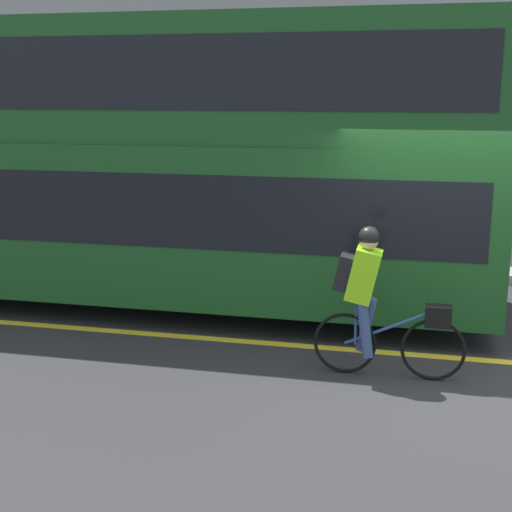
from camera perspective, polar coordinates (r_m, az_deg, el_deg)
ground_plane at (r=8.07m, az=14.92°, el=-8.47°), size 80.00×80.00×0.00m
road_center_line at (r=8.30m, az=14.87°, el=-7.82°), size 50.00×0.14×0.01m
sidewalk_curb at (r=12.69m, az=14.29°, el=-0.17°), size 60.00×2.53×0.14m
building_facade at (r=13.79m, az=15.00°, el=14.97°), size 60.00×0.30×6.89m
bus at (r=10.29m, az=-15.18°, el=8.15°), size 11.63×2.53×3.77m
cyclist_on_bike at (r=7.38m, az=9.41°, el=-3.21°), size 1.56×0.32×1.58m
trash_bin at (r=12.45m, az=11.98°, el=2.33°), size 0.46×0.46×0.98m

